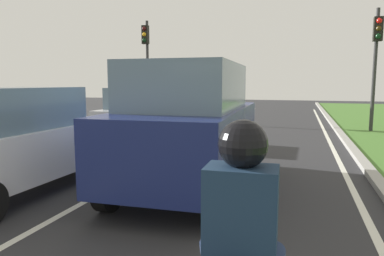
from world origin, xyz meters
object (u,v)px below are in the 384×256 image
Objects in this scene: rider_person at (242,215)px; car_hatchback_far at (141,114)px; traffic_light_overhead_left at (146,54)px; car_suv_ahead at (190,125)px; car_sedan_left_lane at (17,141)px; traffic_light_near_right at (376,50)px.

car_hatchback_far is at bearing 116.71° from rider_person.
car_suv_ahead is at bearing -62.17° from traffic_light_overhead_left.
traffic_light_overhead_left reaches higher than rider_person.
traffic_light_overhead_left is at bearing 113.94° from car_hatchback_far.
car_hatchback_far reaches higher than rider_person.
car_suv_ahead is 5.82m from car_hatchback_far.
traffic_light_overhead_left is at bearing 104.58° from car_sedan_left_lane.
rider_person is 0.23× the size of traffic_light_overhead_left.
traffic_light_near_right is (7.49, 10.21, 2.24)m from car_sedan_left_lane.
traffic_light_overhead_left reaches higher than car_suv_ahead.
car_suv_ahead is 0.96× the size of traffic_light_near_right.
car_sedan_left_lane is at bearing -76.95° from traffic_light_overhead_left.
car_sedan_left_lane is 0.91× the size of traffic_light_near_right.
rider_person is at bearing -33.11° from car_sedan_left_lane.
traffic_light_near_right is at bearing 75.71° from rider_person.
car_suv_ahead is 3.09m from car_sedan_left_lane.
car_hatchback_far is 10.26m from rider_person.
traffic_light_near_right is (7.86, 4.28, 2.28)m from car_hatchback_far.
traffic_light_near_right reaches higher than car_hatchback_far.
rider_person is 0.24× the size of traffic_light_near_right.
traffic_light_overhead_left is at bearing 171.80° from traffic_light_near_right.
traffic_light_overhead_left is (-2.33, 5.75, 2.50)m from car_hatchback_far.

